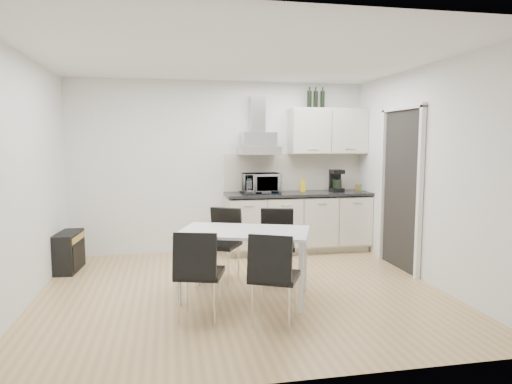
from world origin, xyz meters
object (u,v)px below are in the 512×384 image
chair_far_right (277,247)px  kitchenette (300,198)px  chair_near_right (275,278)px  dining_table (244,238)px  guitar_amp (69,251)px  chair_near_left (200,274)px  chair_far_left (220,246)px  floor_speaker (208,242)px

chair_far_right → kitchenette: bearing=-101.7°
kitchenette → chair_near_right: bearing=-110.9°
chair_far_right → chair_near_right: bearing=89.4°
dining_table → guitar_amp: size_ratio=2.44×
chair_near_left → guitar_amp: 2.54m
dining_table → chair_far_right: (0.47, 0.46, -0.23)m
chair_far_right → guitar_amp: 2.77m
guitar_amp → dining_table: bearing=-29.6°
chair_far_left → kitchenette: bearing=-106.7°
chair_far_left → dining_table: bearing=135.8°
chair_near_right → chair_far_left: bearing=129.8°
dining_table → guitar_amp: 2.60m
chair_near_left → guitar_amp: chair_near_left is taller
chair_near_right → guitar_amp: 3.17m
chair_far_left → chair_near_right: size_ratio=1.00×
chair_far_right → chair_far_left: bearing=-2.4°
chair_near_left → guitar_amp: size_ratio=1.39×
chair_far_right → chair_near_left: size_ratio=1.00×
chair_far_right → chair_near_left: (-0.99, -0.96, 0.00)m
dining_table → chair_far_left: bearing=125.9°
kitchenette → chair_far_left: (-1.38, -1.30, -0.39)m
chair_near_left → chair_near_right: (0.67, -0.24, 0.00)m
kitchenette → guitar_amp: (-3.29, -0.48, -0.57)m
dining_table → chair_near_left: (-0.51, -0.50, -0.23)m
kitchenette → floor_speaker: size_ratio=7.89×
kitchenette → dining_table: (-1.19, -1.96, -0.16)m
chair_far_left → chair_near_right: 1.44m
dining_table → guitar_amp: bearing=164.8°
kitchenette → chair_far_left: kitchenette is taller
dining_table → kitchenette: bearing=78.7°
floor_speaker → chair_far_left: bearing=-68.9°
dining_table → chair_far_right: bearing=64.3°
floor_speaker → dining_table: bearing=-64.1°
chair_far_left → guitar_amp: bearing=6.5°
kitchenette → chair_far_right: bearing=-115.6°
chair_far_right → guitar_amp: size_ratio=1.39×
dining_table → guitar_amp: (-2.10, 1.48, -0.41)m
guitar_amp → chair_far_left: bearing=-17.8°
kitchenette → dining_table: bearing=-121.3°
chair_far_left → chair_far_right: size_ratio=1.00×
dining_table → chair_far_left: size_ratio=1.76×
kitchenette → chair_near_right: (-1.03, -2.70, -0.39)m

